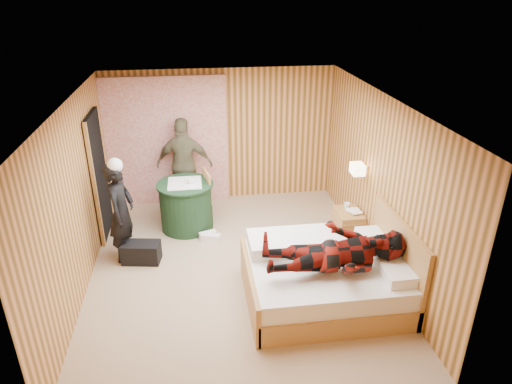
{
  "coord_description": "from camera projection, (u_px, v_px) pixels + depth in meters",
  "views": [
    {
      "loc": [
        -0.5,
        -5.68,
        3.88
      ],
      "look_at": [
        0.35,
        0.37,
        1.05
      ],
      "focal_mm": 32.0,
      "sensor_mm": 36.0,
      "label": 1
    }
  ],
  "objects": [
    {
      "name": "cup_table",
      "position": [
        191.0,
        181.0,
        7.52
      ],
      "size": [
        0.14,
        0.14,
        0.1
      ],
      "primitive_type": "imported",
      "rotation": [
        0.0,
        0.0,
        0.11
      ],
      "color": "white",
      "rests_on": "round_table"
    },
    {
      "name": "sneaker_left",
      "position": [
        212.0,
        238.0,
        7.47
      ],
      "size": [
        0.3,
        0.18,
        0.12
      ],
      "primitive_type": "cube",
      "rotation": [
        0.0,
        0.0,
        -0.27
      ],
      "color": "white",
      "rests_on": "floor"
    },
    {
      "name": "man_on_bed",
      "position": [
        337.0,
        243.0,
        5.55
      ],
      "size": [
        0.86,
        0.67,
        1.77
      ],
      "primitive_type": "imported",
      "rotation": [
        0.0,
        1.57,
        0.0
      ],
      "color": "#69100A",
      "rests_on": "bed"
    },
    {
      "name": "nightstand",
      "position": [
        348.0,
        226.0,
        7.39
      ],
      "size": [
        0.41,
        0.56,
        0.54
      ],
      "color": "tan",
      "rests_on": "floor"
    },
    {
      "name": "curtain",
      "position": [
        167.0,
        142.0,
        8.35
      ],
      "size": [
        2.2,
        0.08,
        2.4
      ],
      "primitive_type": "cube",
      "color": "beige",
      "rests_on": "floor"
    },
    {
      "name": "bed",
      "position": [
        326.0,
        277.0,
        6.03
      ],
      "size": [
        2.04,
        1.61,
        1.11
      ],
      "color": "tan",
      "rests_on": "floor"
    },
    {
      "name": "ceiling",
      "position": [
        232.0,
        102.0,
        5.75
      ],
      "size": [
        4.2,
        5.0,
        0.01
      ],
      "primitive_type": "cube",
      "color": "silver",
      "rests_on": "wall_back"
    },
    {
      "name": "sneaker_right",
      "position": [
        208.0,
        235.0,
        7.54
      ],
      "size": [
        0.3,
        0.19,
        0.12
      ],
      "primitive_type": "cube",
      "rotation": [
        0.0,
        0.0,
        0.29
      ],
      "color": "white",
      "rests_on": "floor"
    },
    {
      "name": "doorway",
      "position": [
        99.0,
        176.0,
        7.37
      ],
      "size": [
        0.06,
        0.9,
        2.05
      ],
      "primitive_type": "cube",
      "color": "black",
      "rests_on": "floor"
    },
    {
      "name": "wall_lamp",
      "position": [
        358.0,
        169.0,
        6.9
      ],
      "size": [
        0.26,
        0.24,
        0.16
      ],
      "color": "gold",
      "rests_on": "wall_right"
    },
    {
      "name": "book_upper",
      "position": [
        350.0,
        211.0,
        7.22
      ],
      "size": [
        0.18,
        0.24,
        0.02
      ],
      "primitive_type": "imported",
      "rotation": [
        0.0,
        0.0,
        0.08
      ],
      "color": "white",
      "rests_on": "nightstand"
    },
    {
      "name": "woman_standing",
      "position": [
        121.0,
        212.0,
        6.75
      ],
      "size": [
        0.49,
        0.64,
        1.55
      ],
      "primitive_type": "imported",
      "rotation": [
        0.0,
        0.0,
        1.33
      ],
      "color": "black",
      "rests_on": "floor"
    },
    {
      "name": "floor",
      "position": [
        236.0,
        268.0,
        6.8
      ],
      "size": [
        4.2,
        5.0,
        0.01
      ],
      "primitive_type": "cube",
      "color": "tan",
      "rests_on": "ground"
    },
    {
      "name": "book_lower",
      "position": [
        350.0,
        213.0,
        7.23
      ],
      "size": [
        0.26,
        0.28,
        0.02
      ],
      "primitive_type": "imported",
      "rotation": [
        0.0,
        0.0,
        0.54
      ],
      "color": "white",
      "rests_on": "nightstand"
    },
    {
      "name": "chair_far",
      "position": [
        185.0,
        182.0,
        8.36
      ],
      "size": [
        0.45,
        0.45,
        0.93
      ],
      "rotation": [
        0.0,
        0.0,
        0.07
      ],
      "color": "tan",
      "rests_on": "floor"
    },
    {
      "name": "wall_right",
      "position": [
        380.0,
        183.0,
        6.54
      ],
      "size": [
        0.02,
        5.0,
        2.5
      ],
      "primitive_type": "cube",
      "color": "#E29656",
      "rests_on": "floor"
    },
    {
      "name": "chair_near",
      "position": [
        201.0,
        195.0,
        7.79
      ],
      "size": [
        0.52,
        0.52,
        0.98
      ],
      "rotation": [
        0.0,
        0.0,
        -1.37
      ],
      "color": "tan",
      "rests_on": "floor"
    },
    {
      "name": "wall_left",
      "position": [
        76.0,
        201.0,
        6.01
      ],
      "size": [
        0.02,
        5.0,
        2.5
      ],
      "primitive_type": "cube",
      "color": "#E29656",
      "rests_on": "floor"
    },
    {
      "name": "duffel_bag",
      "position": [
        141.0,
        252.0,
        6.89
      ],
      "size": [
        0.6,
        0.39,
        0.32
      ],
      "primitive_type": "cube",
      "rotation": [
        0.0,
        0.0,
        -0.17
      ],
      "color": "black",
      "rests_on": "floor"
    },
    {
      "name": "cup_nightstand",
      "position": [
        347.0,
        206.0,
        7.38
      ],
      "size": [
        0.13,
        0.13,
        0.09
      ],
      "primitive_type": "imported",
      "rotation": [
        0.0,
        0.0,
        -0.33
      ],
      "color": "white",
      "rests_on": "nightstand"
    },
    {
      "name": "round_table",
      "position": [
        186.0,
        205.0,
        7.74
      ],
      "size": [
        0.95,
        0.95,
        0.84
      ],
      "color": "#1C3E22",
      "rests_on": "floor"
    },
    {
      "name": "wall_back",
      "position": [
        221.0,
        136.0,
        8.52
      ],
      "size": [
        4.2,
        0.02,
        2.5
      ],
      "primitive_type": "cube",
      "color": "#E29656",
      "rests_on": "floor"
    },
    {
      "name": "man_at_table",
      "position": [
        185.0,
        164.0,
        8.27
      ],
      "size": [
        1.06,
        0.57,
        1.72
      ],
      "primitive_type": "imported",
      "rotation": [
        0.0,
        0.0,
        2.98
      ],
      "color": "brown",
      "rests_on": "floor"
    }
  ]
}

